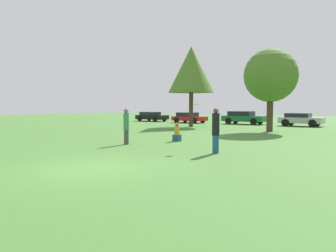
% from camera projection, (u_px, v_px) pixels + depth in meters
% --- Properties ---
extents(ground_plane, '(120.00, 120.00, 0.00)m').
position_uv_depth(ground_plane, '(91.00, 168.00, 10.06)').
color(ground_plane, '#477A33').
extents(person_thrower, '(0.28, 0.28, 1.82)m').
position_uv_depth(person_thrower, '(126.00, 126.00, 16.23)').
color(person_thrower, '#3F3F47').
rests_on(person_thrower, ground).
extents(person_catcher, '(0.31, 0.31, 1.87)m').
position_uv_depth(person_catcher, '(216.00, 130.00, 13.16)').
color(person_catcher, navy).
rests_on(person_catcher, ground).
extents(frisbee, '(0.28, 0.28, 0.04)m').
position_uv_depth(frisbee, '(196.00, 104.00, 14.09)').
color(frisbee, yellow).
extents(bystander_sitting, '(0.40, 0.33, 1.04)m').
position_uv_depth(bystander_sitting, '(177.00, 133.00, 17.74)').
color(bystander_sitting, navy).
rests_on(bystander_sitting, ground).
extents(tree_0, '(4.23, 4.23, 7.44)m').
position_uv_depth(tree_0, '(191.00, 70.00, 29.58)').
color(tree_0, '#473323').
rests_on(tree_0, ground).
extents(tree_1, '(4.00, 4.00, 6.25)m').
position_uv_depth(tree_1, '(271.00, 76.00, 24.09)').
color(tree_1, '#473323').
rests_on(tree_1, ground).
extents(parked_car_black, '(4.15, 2.20, 1.19)m').
position_uv_depth(parked_car_black, '(151.00, 116.00, 40.80)').
color(parked_car_black, black).
rests_on(parked_car_black, ground).
extents(parked_car_red, '(3.97, 2.17, 1.20)m').
position_uv_depth(parked_car_red, '(189.00, 117.00, 37.17)').
color(parked_car_red, red).
rests_on(parked_car_red, ground).
extents(parked_car_green, '(4.65, 2.15, 1.38)m').
position_uv_depth(parked_car_green, '(243.00, 117.00, 34.31)').
color(parked_car_green, '#196633').
rests_on(parked_car_green, ground).
extents(parked_car_silver, '(4.01, 2.22, 1.26)m').
position_uv_depth(parked_car_silver, '(300.00, 119.00, 30.81)').
color(parked_car_silver, '#B2B2B7').
rests_on(parked_car_silver, ground).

